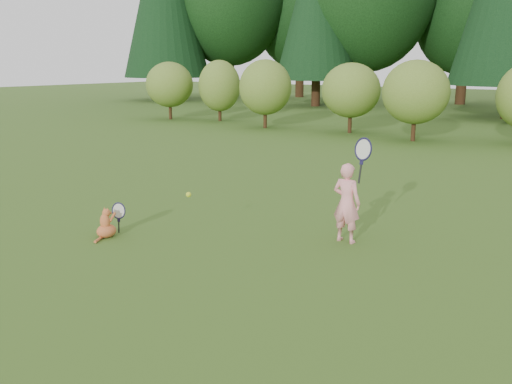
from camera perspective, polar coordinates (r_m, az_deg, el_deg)
The scene contains 5 objects.
ground at distance 7.86m, azimuth -4.62°, elevation -5.86°, with size 100.00×100.00×0.00m, color #2F4D15.
shrub_row at distance 19.31m, azimuth 21.37°, elevation 8.72°, with size 28.00×3.00×2.80m, color #587424, non-canonical shape.
child at distance 8.14m, azimuth 9.10°, elevation -0.91°, with size 0.64×0.37×1.71m.
cat at distance 8.66m, azimuth -14.72°, elevation -2.90°, with size 0.32×0.58×0.60m.
tennis_ball at distance 8.25m, azimuth -6.76°, elevation -0.26°, with size 0.08×0.08×0.08m.
Camera 1 is at (4.83, -5.66, 2.53)m, focal length 40.00 mm.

